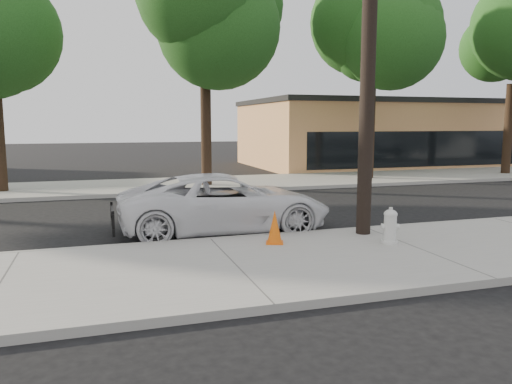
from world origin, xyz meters
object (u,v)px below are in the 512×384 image
police_cruiser (225,203)px  traffic_cone (275,227)px  fire_hydrant (390,227)px  utility_pole (369,37)px

police_cruiser → traffic_cone: size_ratio=7.37×
police_cruiser → fire_hydrant: 4.17m
fire_hydrant → traffic_cone: fire_hydrant is taller
utility_pole → police_cruiser: 5.25m
police_cruiser → traffic_cone: bearing=-163.9°
fire_hydrant → utility_pole: bearing=115.1°
utility_pole → traffic_cone: size_ratio=12.37×
utility_pole → fire_hydrant: size_ratio=12.01×
police_cruiser → fire_hydrant: (2.98, -2.90, -0.23)m
police_cruiser → traffic_cone: 2.23m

